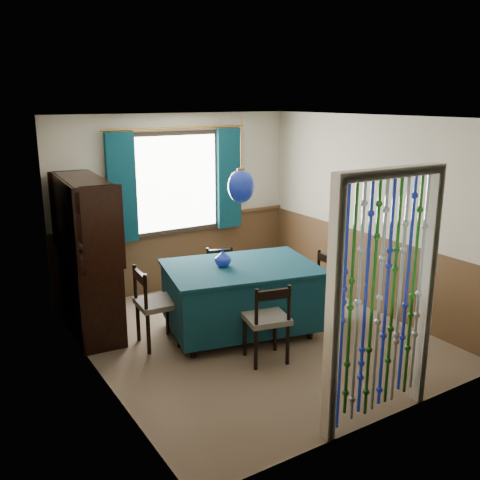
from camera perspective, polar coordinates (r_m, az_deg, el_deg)
floor at (r=6.36m, az=1.35°, el=-10.17°), size 4.00×4.00×0.00m
ceiling at (r=5.76m, az=1.51°, el=12.96°), size 4.00×4.00×0.00m
wall_back at (r=7.65m, az=-6.86°, el=3.91°), size 3.60×0.00×3.60m
wall_front at (r=4.48m, az=15.68°, el=-4.51°), size 3.60×0.00×3.60m
wall_left at (r=5.21m, az=-15.37°, el=-1.77°), size 0.00×4.00×4.00m
wall_right at (r=7.07m, az=13.72°, el=2.68°), size 0.00×4.00×4.00m
wainscot_back at (r=7.81m, az=-6.64°, el=-1.51°), size 3.60×0.00×3.60m
wainscot_front at (r=4.78m, az=14.90°, el=-12.97°), size 3.60×0.00×3.60m
wainscot_left at (r=5.47m, az=-14.68°, el=-9.30°), size 0.00×4.00×4.00m
wainscot_right at (r=7.25m, az=13.27°, el=-3.14°), size 0.00×4.00×4.00m
window at (r=7.55m, az=-6.77°, el=6.08°), size 1.32×0.12×1.42m
doorway at (r=4.58m, az=14.95°, el=-6.67°), size 1.16×0.12×2.18m
dining_table at (r=6.28m, az=0.10°, el=-5.83°), size 1.93×1.52×0.83m
chair_near at (r=5.62m, az=2.92°, el=-8.49°), size 0.52×0.50×0.88m
chair_far at (r=6.97m, az=-2.00°, el=-4.06°), size 0.51×0.50×0.81m
chair_left at (r=6.04m, az=-9.09°, el=-6.76°), size 0.47×0.48×0.91m
chair_right at (r=6.70m, az=8.25°, el=-4.82°), size 0.42×0.44×0.85m
sideboard at (r=6.56m, az=-15.89°, el=-4.05°), size 0.60×1.44×1.83m
pendant_lamp at (r=5.94m, az=0.11°, el=5.79°), size 0.30×0.30×0.93m
vase_table at (r=6.12m, az=-1.84°, el=-2.00°), size 0.21×0.21×0.18m
bowl_shelf at (r=6.20m, az=-15.21°, el=1.13°), size 0.21×0.21×0.05m
vase_sideboard at (r=6.70m, az=-16.25°, el=-0.23°), size 0.20×0.20×0.20m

